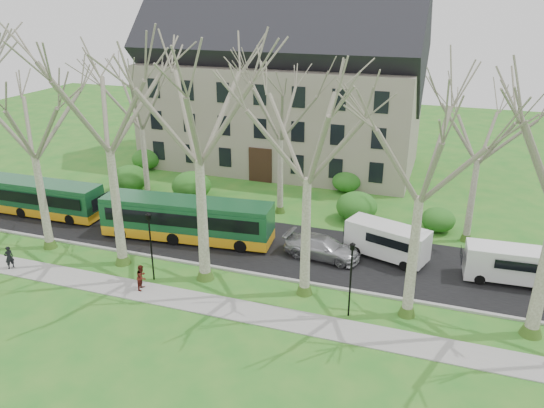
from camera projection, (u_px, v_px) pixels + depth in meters
The scene contains 16 objects.
ground at pixel (252, 288), 31.43m from camera, with size 120.00×120.00×0.00m, color #257521.
sidewalk at pixel (235, 310), 29.22m from camera, with size 70.00×2.00×0.06m, color gray.
road at pixel (280, 248), 36.25m from camera, with size 80.00×8.00×0.06m, color black.
curb at pixel (260, 275), 32.72m from camera, with size 80.00×0.25×0.14m, color #A5A39E.
building at pixel (281, 84), 51.30m from camera, with size 26.50×12.20×16.00m.
tree_row_verge at pixel (252, 174), 29.09m from camera, with size 49.00×7.00×14.00m.
tree_row_far at pixel (287, 142), 39.25m from camera, with size 33.00×7.00×12.00m.
lamp_row at pixel (245, 257), 29.59m from camera, with size 36.22×0.22×4.30m.
hedges at pixel (259, 187), 44.75m from camera, with size 30.60×8.60×2.00m.
bus_lead at pixel (35, 197), 41.33m from camera, with size 11.14×2.32×2.79m, color #164D29, non-canonical shape.
bus_follow at pixel (187, 219), 37.00m from camera, with size 12.07×2.52×3.02m, color #164D29, non-canonical shape.
sedan at pixel (322, 247), 34.66m from camera, with size 2.04×5.03×1.46m, color #A2A3A7.
van_a at pixel (387, 242), 34.43m from camera, with size 5.29×1.92×2.31m, color silver, non-canonical shape.
van_b at pixel (509, 265), 31.64m from camera, with size 5.04×1.83×2.20m, color silver, non-canonical shape.
pedestrian_a at pixel (9, 257), 33.29m from camera, with size 0.55×0.36×1.51m, color black.
pedestrian_b at pixel (142, 277), 30.96m from camera, with size 0.75×0.58×1.54m, color #591A14.
Camera 1 is at (9.98, -25.45, 16.33)m, focal length 35.00 mm.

